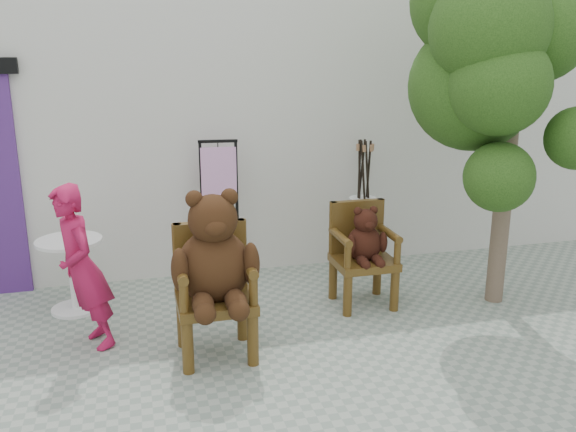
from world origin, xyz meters
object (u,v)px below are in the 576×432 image
Objects in this scene: chair_big at (214,265)px; chair_small at (363,245)px; cafe_table at (71,266)px; stool_bucket at (362,213)px; person at (82,268)px; tree at (505,37)px; display_stand at (220,228)px.

chair_big is 1.40× the size of chair_small.
chair_small reaches higher than cafe_table.
person is at bearing -156.94° from stool_bucket.
chair_small is 0.71× the size of person.
tree reaches higher than cafe_table.
stool_bucket is (0.36, 0.93, 0.05)m from chair_small.
tree is (3.75, -0.94, 2.06)m from cafe_table.
display_stand is (1.30, 1.22, -0.11)m from person.
person is 0.96× the size of stool_bucket.
chair_big is 0.99× the size of person.
display_stand is at bearing 15.85° from cafe_table.
person is at bearing 158.69° from chair_big.
tree is (0.70, -1.36, 1.85)m from stool_bucket.
cafe_table is at bearing -159.01° from display_stand.
person is 0.39× the size of tree.
stool_bucket is at bearing 40.94° from chair_big.
chair_small is (1.51, 0.69, -0.18)m from chair_big.
tree is at bearing -21.92° from chair_small.
display_stand is at bearing 80.11° from chair_big.
chair_big is 3.11m from tree.
stool_bucket is 0.41× the size of tree.
chair_small is 2.55m from person.
person is 4.01m from tree.
stool_bucket is at bearing 5.26° from display_stand.
cafe_table is 0.48× the size of stool_bucket.
cafe_table is at bearing 169.46° from person.
stool_bucket is 2.40m from tree.
tree reaches higher than person.
chair_big is 0.95× the size of stool_bucket.
stool_bucket is at bearing 90.64° from person.
chair_big is 1.72m from cafe_table.
person is at bearing 177.91° from tree.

